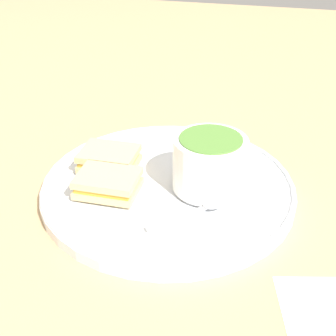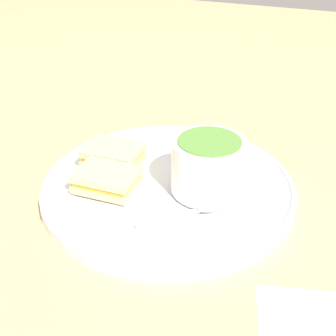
{
  "view_description": "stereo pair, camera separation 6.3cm",
  "coord_description": "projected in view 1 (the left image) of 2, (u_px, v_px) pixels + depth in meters",
  "views": [
    {
      "loc": [
        0.14,
        -0.52,
        0.37
      ],
      "look_at": [
        0.0,
        0.0,
        0.04
      ],
      "focal_mm": 50.0,
      "sensor_mm": 36.0,
      "label": 1
    },
    {
      "loc": [
        0.19,
        -0.5,
        0.37
      ],
      "look_at": [
        0.0,
        0.0,
        0.04
      ],
      "focal_mm": 50.0,
      "sensor_mm": 36.0,
      "label": 2
    }
  ],
  "objects": [
    {
      "name": "soup_bowl",
      "position": [
        210.0,
        163.0,
        0.61
      ],
      "size": [
        0.1,
        0.1,
        0.07
      ],
      "color": "white",
      "rests_on": "plate"
    },
    {
      "name": "spoon",
      "position": [
        209.0,
        205.0,
        0.58
      ],
      "size": [
        0.09,
        0.09,
        0.01
      ],
      "rotation": [
        0.0,
        0.0,
        7.06
      ],
      "color": "silver",
      "rests_on": "plate"
    },
    {
      "name": "plate",
      "position": [
        168.0,
        187.0,
        0.64
      ],
      "size": [
        0.35,
        0.35,
        0.02
      ],
      "color": "white",
      "rests_on": "ground_plane"
    },
    {
      "name": "sandwich_half_far",
      "position": [
        108.0,
        183.0,
        0.61
      ],
      "size": [
        0.08,
        0.06,
        0.03
      ],
      "rotation": [
        0.0,
        0.0,
        3.15
      ],
      "color": "#DBBC7F",
      "rests_on": "plate"
    },
    {
      "name": "ground_plane",
      "position": [
        168.0,
        193.0,
        0.65
      ],
      "size": [
        2.4,
        2.4,
        0.0
      ],
      "primitive_type": "plane",
      "color": "tan"
    },
    {
      "name": "sandwich_half_near",
      "position": [
        109.0,
        158.0,
        0.67
      ],
      "size": [
        0.08,
        0.06,
        0.03
      ],
      "rotation": [
        0.0,
        0.0,
        3.15
      ],
      "color": "#DBBC7F",
      "rests_on": "plate"
    }
  ]
}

